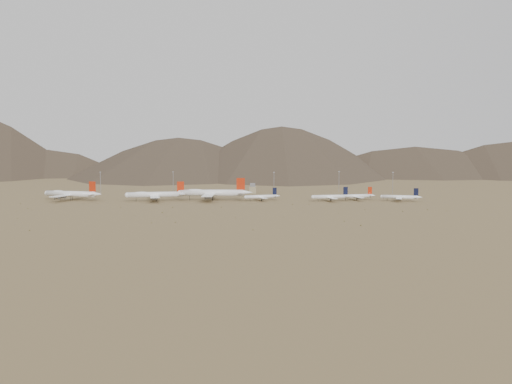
{
  "coord_description": "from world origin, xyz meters",
  "views": [
    {
      "loc": [
        44.06,
        -474.28,
        52.68
      ],
      "look_at": [
        35.49,
        30.0,
        9.24
      ],
      "focal_mm": 35.0,
      "sensor_mm": 36.0,
      "label": 1
    }
  ],
  "objects_px": {
    "widebody_centre": "(156,195)",
    "control_tower": "(253,189)",
    "narrowbody_a": "(262,197)",
    "widebody_west": "(71,194)",
    "widebody_east": "(212,193)",
    "narrowbody_b": "(331,197)"
  },
  "relations": [
    {
      "from": "widebody_centre",
      "to": "control_tower",
      "type": "height_order",
      "value": "widebody_centre"
    },
    {
      "from": "widebody_west",
      "to": "narrowbody_b",
      "type": "distance_m",
      "value": 266.61
    },
    {
      "from": "narrowbody_a",
      "to": "control_tower",
      "type": "distance_m",
      "value": 87.58
    },
    {
      "from": "widebody_west",
      "to": "narrowbody_a",
      "type": "xyz_separation_m",
      "value": [
        196.43,
        0.74,
        -2.68
      ]
    },
    {
      "from": "widebody_west",
      "to": "widebody_east",
      "type": "bearing_deg",
      "value": 15.69
    },
    {
      "from": "control_tower",
      "to": "narrowbody_b",
      "type": "bearing_deg",
      "value": -48.13
    },
    {
      "from": "widebody_centre",
      "to": "widebody_east",
      "type": "bearing_deg",
      "value": -6.6
    },
    {
      "from": "widebody_west",
      "to": "control_tower",
      "type": "relative_size",
      "value": 5.5
    },
    {
      "from": "widebody_east",
      "to": "narrowbody_b",
      "type": "distance_m",
      "value": 121.63
    },
    {
      "from": "widebody_centre",
      "to": "widebody_east",
      "type": "xyz_separation_m",
      "value": [
        56.32,
        7.14,
        1.26
      ]
    },
    {
      "from": "control_tower",
      "to": "widebody_east",
      "type": "bearing_deg",
      "value": -115.01
    },
    {
      "from": "narrowbody_a",
      "to": "widebody_west",
      "type": "bearing_deg",
      "value": 159.32
    },
    {
      "from": "widebody_centre",
      "to": "narrowbody_a",
      "type": "bearing_deg",
      "value": -10.7
    },
    {
      "from": "control_tower",
      "to": "narrowbody_a",
      "type": "bearing_deg",
      "value": -82.53
    },
    {
      "from": "narrowbody_a",
      "to": "narrowbody_b",
      "type": "relative_size",
      "value": 0.88
    },
    {
      "from": "widebody_west",
      "to": "widebody_east",
      "type": "height_order",
      "value": "widebody_east"
    },
    {
      "from": "narrowbody_a",
      "to": "narrowbody_b",
      "type": "bearing_deg",
      "value": -24.27
    },
    {
      "from": "widebody_east",
      "to": "narrowbody_a",
      "type": "bearing_deg",
      "value": -0.98
    },
    {
      "from": "widebody_centre",
      "to": "control_tower",
      "type": "distance_m",
      "value": 133.64
    },
    {
      "from": "narrowbody_b",
      "to": "control_tower",
      "type": "distance_m",
      "value": 122.16
    },
    {
      "from": "widebody_east",
      "to": "narrowbody_b",
      "type": "bearing_deg",
      "value": -2.11
    },
    {
      "from": "control_tower",
      "to": "widebody_centre",
      "type": "bearing_deg",
      "value": -136.07
    }
  ]
}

